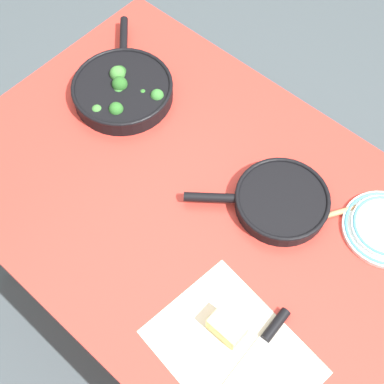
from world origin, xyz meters
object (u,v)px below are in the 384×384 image
at_px(skillet_broccoli, 123,89).
at_px(skillet_eggs, 280,201).
at_px(wooden_spoon, 334,214).
at_px(cheese_block, 227,328).
at_px(grater_knife, 265,339).

relative_size(skillet_broccoli, skillet_eggs, 1.11).
distance_m(skillet_eggs, wooden_spoon, 0.14).
distance_m(skillet_broccoli, skillet_eggs, 0.56).
bearing_deg(cheese_block, grater_knife, 28.03).
distance_m(grater_knife, cheese_block, 0.09).
xyz_separation_m(skillet_eggs, wooden_spoon, (0.12, 0.07, -0.02)).
height_order(skillet_broccoli, grater_knife, skillet_broccoli).
bearing_deg(skillet_eggs, wooden_spoon, 170.51).
bearing_deg(skillet_broccoli, skillet_eggs, -133.39).
bearing_deg(skillet_eggs, skillet_broccoli, -38.26).
height_order(grater_knife, cheese_block, cheese_block).
xyz_separation_m(wooden_spoon, grater_knife, (0.07, -0.37, 0.00)).
distance_m(skillet_eggs, cheese_block, 0.36).
bearing_deg(wooden_spoon, cheese_block, 30.10).
height_order(skillet_broccoli, cheese_block, skillet_broccoli).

